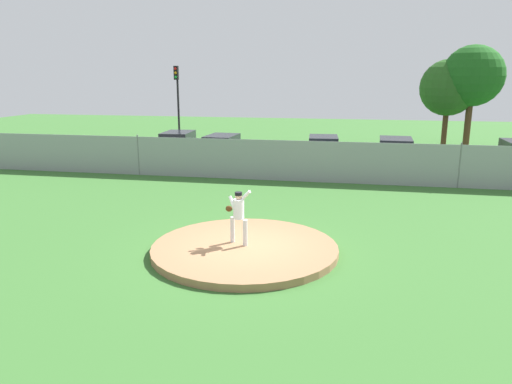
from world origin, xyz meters
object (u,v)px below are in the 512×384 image
object	(u,v)px
parked_car_silver	(222,150)
parked_car_teal	(323,152)
baseball	(234,236)
traffic_light_near	(177,94)
pitcher_youth	(238,212)
parked_car_slate	(395,154)
parked_car_champagne	(178,147)
traffic_cone_orange	(447,157)

from	to	relation	value
parked_car_silver	parked_car_teal	xyz separation A→B (m)	(5.84, 0.56, -0.01)
baseball	traffic_light_near	distance (m)	19.74
pitcher_youth	baseball	bearing A→B (deg)	116.44
baseball	parked_car_silver	distance (m)	13.90
baseball	parked_car_teal	world-z (taller)	parked_car_teal
traffic_light_near	parked_car_silver	bearing A→B (deg)	-45.81
pitcher_youth	parked_car_slate	world-z (taller)	pitcher_youth
parked_car_slate	traffic_light_near	xyz separation A→B (m)	(-14.01, 3.92, 3.02)
parked_car_silver	traffic_light_near	world-z (taller)	traffic_light_near
parked_car_teal	traffic_light_near	size ratio (longest dim) A/B	0.74
baseball	traffic_light_near	xyz separation A→B (m)	(-8.14, 17.63, 3.57)
parked_car_silver	parked_car_champagne	bearing A→B (deg)	168.91
parked_car_silver	parked_car_slate	bearing A→B (deg)	2.29
pitcher_youth	traffic_cone_orange	size ratio (longest dim) A/B	3.01
baseball	parked_car_silver	world-z (taller)	parked_car_silver
traffic_cone_orange	traffic_light_near	bearing A→B (deg)	176.43
parked_car_silver	traffic_light_near	size ratio (longest dim) A/B	0.78
baseball	pitcher_youth	bearing A→B (deg)	-63.56
parked_car_champagne	baseball	bearing A→B (deg)	-63.78
pitcher_youth	traffic_light_near	size ratio (longest dim) A/B	0.29
pitcher_youth	parked_car_champagne	xyz separation A→B (m)	(-7.13, 14.47, -0.35)
traffic_cone_orange	parked_car_champagne	bearing A→B (deg)	-170.55
traffic_cone_orange	traffic_light_near	xyz separation A→B (m)	(-17.31, 1.08, 3.56)
parked_car_champagne	traffic_cone_orange	world-z (taller)	parked_car_champagne
pitcher_youth	parked_car_slate	distance (m)	15.35
parked_car_silver	traffic_cone_orange	distance (m)	13.52
baseball	parked_car_teal	xyz separation A→B (m)	(1.89, 13.88, 0.54)
parked_car_silver	baseball	bearing A→B (deg)	-73.47
parked_car_silver	traffic_cone_orange	xyz separation A→B (m)	(13.12, 3.23, -0.54)
pitcher_youth	traffic_light_near	xyz separation A→B (m)	(-8.43, 18.21, 2.65)
parked_car_champagne	parked_car_slate	size ratio (longest dim) A/B	1.01
parked_car_teal	traffic_cone_orange	size ratio (longest dim) A/B	7.62
parked_car_teal	traffic_light_near	distance (m)	11.13
baseball	parked_car_slate	distance (m)	14.92
parked_car_champagne	parked_car_slate	bearing A→B (deg)	-0.78
parked_car_teal	parked_car_champagne	bearing A→B (deg)	179.98
baseball	parked_car_silver	bearing A→B (deg)	106.53
pitcher_youth	parked_car_champagne	size ratio (longest dim) A/B	0.37
parked_car_slate	parked_car_teal	size ratio (longest dim) A/B	1.06
pitcher_youth	traffic_light_near	world-z (taller)	traffic_light_near
baseball	parked_car_silver	size ratio (longest dim) A/B	0.02
baseball	parked_car_slate	size ratio (longest dim) A/B	0.02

